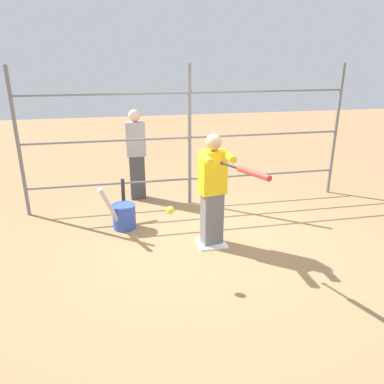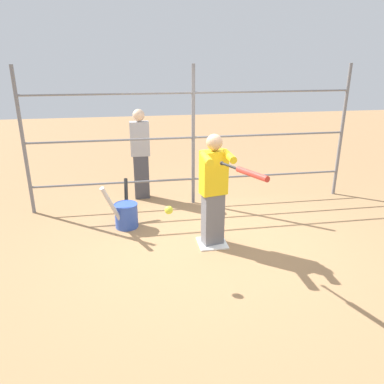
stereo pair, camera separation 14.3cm
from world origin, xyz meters
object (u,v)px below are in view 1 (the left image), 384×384
at_px(batter, 213,187).
at_px(softball_in_flight, 170,210).
at_px(bystander_behind_fence, 136,154).
at_px(bat_bucket, 123,215).
at_px(baseball_bat_swinging, 249,172).

relative_size(batter, softball_in_flight, 16.43).
bearing_deg(bystander_behind_fence, batter, 113.82).
height_order(bat_bucket, bystander_behind_fence, bystander_behind_fence).
bearing_deg(baseball_bat_swinging, batter, -79.70).
xyz_separation_m(softball_in_flight, bystander_behind_fence, (0.21, -2.73, -0.01)).
height_order(baseball_bat_swinging, softball_in_flight, baseball_bat_swinging).
bearing_deg(bystander_behind_fence, baseball_bat_swinging, 109.87).
relative_size(batter, baseball_bat_swinging, 1.85).
xyz_separation_m(baseball_bat_swinging, softball_in_flight, (0.85, -0.21, -0.47)).
relative_size(softball_in_flight, bat_bucket, 0.10).
distance_m(softball_in_flight, bat_bucket, 1.70).
distance_m(batter, bat_bucket, 1.57).
distance_m(baseball_bat_swinging, softball_in_flight, 0.99).
relative_size(softball_in_flight, bystander_behind_fence, 0.06).
relative_size(baseball_bat_swinging, bystander_behind_fence, 0.52).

